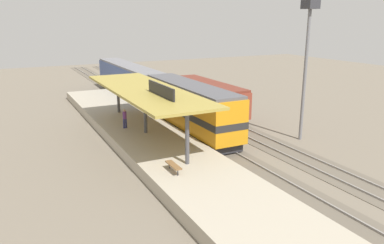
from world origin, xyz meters
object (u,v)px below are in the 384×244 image
at_px(freight_car, 208,98).
at_px(platform_bench, 173,165).
at_px(locomotive, 190,108).
at_px(passenger_carriage_single, 129,81).
at_px(person_waiting, 125,118).
at_px(light_mast, 308,42).

bearing_deg(freight_car, platform_bench, -126.19).
relative_size(locomotive, freight_car, 1.20).
xyz_separation_m(passenger_carriage_single, person_waiting, (-5.75, -16.73, -0.46)).
distance_m(platform_bench, freight_car, 17.96).
height_order(locomotive, freight_car, locomotive).
bearing_deg(light_mast, platform_bench, -165.20).
bearing_deg(platform_bench, passenger_carriage_single, 77.80).
bearing_deg(person_waiting, freight_car, 18.58).
bearing_deg(person_waiting, locomotive, -12.40).
relative_size(passenger_carriage_single, person_waiting, 11.70).
bearing_deg(freight_car, passenger_carriage_single, 109.14).
bearing_deg(locomotive, person_waiting, 167.60).
relative_size(platform_bench, freight_car, 0.14).
height_order(platform_bench, person_waiting, person_waiting).
bearing_deg(platform_bench, light_mast, 14.80).
bearing_deg(locomotive, freight_car, 45.88).
bearing_deg(freight_car, locomotive, -134.12).
distance_m(passenger_carriage_single, light_mast, 26.05).
bearing_deg(passenger_carriage_single, freight_car, -70.86).
relative_size(locomotive, light_mast, 1.23).
bearing_deg(person_waiting, platform_bench, -91.29).
height_order(locomotive, light_mast, light_mast).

